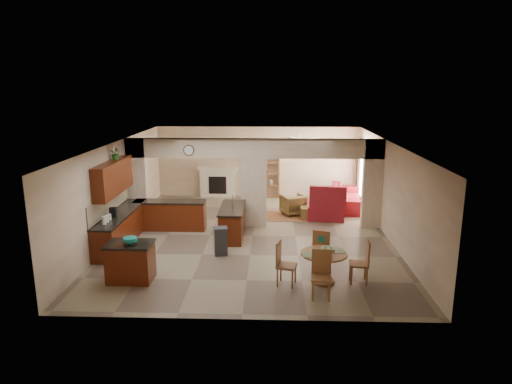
{
  "coord_description": "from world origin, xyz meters",
  "views": [
    {
      "loc": [
        0.55,
        -13.0,
        4.44
      ],
      "look_at": [
        0.09,
        0.3,
        1.28
      ],
      "focal_mm": 32.0,
      "sensor_mm": 36.0,
      "label": 1
    }
  ],
  "objects_px": {
    "sofa": "(346,197)",
    "kitchen_island": "(131,262)",
    "dining_table": "(324,263)",
    "armchair": "(293,205)"
  },
  "relations": [
    {
      "from": "dining_table",
      "to": "kitchen_island",
      "type": "bearing_deg",
      "value": -179.56
    },
    {
      "from": "armchair",
      "to": "kitchen_island",
      "type": "bearing_deg",
      "value": 32.36
    },
    {
      "from": "kitchen_island",
      "to": "sofa",
      "type": "height_order",
      "value": "kitchen_island"
    },
    {
      "from": "dining_table",
      "to": "sofa",
      "type": "distance_m",
      "value": 6.83
    },
    {
      "from": "dining_table",
      "to": "armchair",
      "type": "bearing_deg",
      "value": 94.54
    },
    {
      "from": "kitchen_island",
      "to": "dining_table",
      "type": "distance_m",
      "value": 4.43
    },
    {
      "from": "sofa",
      "to": "kitchen_island",
      "type": "bearing_deg",
      "value": 146.15
    },
    {
      "from": "kitchen_island",
      "to": "armchair",
      "type": "distance_m",
      "value": 6.9
    },
    {
      "from": "sofa",
      "to": "armchair",
      "type": "bearing_deg",
      "value": 125.74
    },
    {
      "from": "dining_table",
      "to": "armchair",
      "type": "distance_m",
      "value": 5.62
    }
  ]
}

